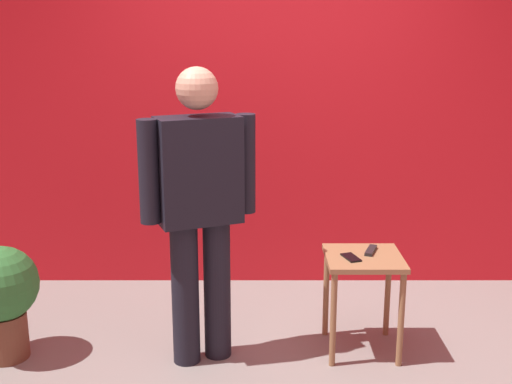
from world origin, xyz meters
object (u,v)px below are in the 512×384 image
at_px(standing_person, 198,203).
at_px(tv_remote, 370,250).
at_px(potted_plant, 0,294).
at_px(side_table, 362,274).
at_px(cell_phone, 350,257).

height_order(standing_person, tv_remote, standing_person).
distance_m(tv_remote, potted_plant, 2.18).
relative_size(side_table, cell_phone, 4.19).
relative_size(cell_phone, potted_plant, 0.21).
relative_size(standing_person, tv_remote, 10.04).
relative_size(standing_person, potted_plant, 2.48).
bearing_deg(potted_plant, side_table, 2.65).
distance_m(side_table, cell_phone, 0.15).
xyz_separation_m(side_table, tv_remote, (0.05, 0.07, 0.12)).
relative_size(standing_person, side_table, 2.83).
height_order(standing_person, potted_plant, standing_person).
distance_m(standing_person, potted_plant, 1.29).
relative_size(side_table, tv_remote, 3.55).
bearing_deg(tv_remote, cell_phone, -120.25).
bearing_deg(standing_person, side_table, 6.07).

